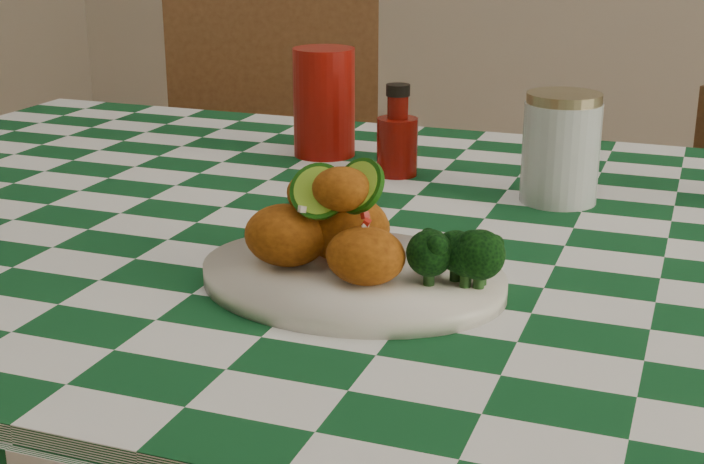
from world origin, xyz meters
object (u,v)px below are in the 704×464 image
at_px(ketchup_bottle, 397,130).
at_px(mason_jar, 561,148).
at_px(fried_chicken_pile, 346,219).
at_px(wooden_chair_left, 276,240).
at_px(plate, 352,278).
at_px(red_tumbler, 324,102).

xyz_separation_m(ketchup_bottle, mason_jar, (0.22, -0.05, 0.01)).
distance_m(fried_chicken_pile, wooden_chair_left, 1.08).
distance_m(plate, ketchup_bottle, 0.42).
relative_size(ketchup_bottle, mason_jar, 0.92).
bearing_deg(red_tumbler, wooden_chair_left, 123.59).
xyz_separation_m(plate, mason_jar, (0.14, 0.36, 0.06)).
distance_m(ketchup_bottle, wooden_chair_left, 0.73).
height_order(red_tumbler, mason_jar, red_tumbler).
height_order(fried_chicken_pile, wooden_chair_left, wooden_chair_left).
bearing_deg(mason_jar, plate, -111.35).
height_order(fried_chicken_pile, mason_jar, mason_jar).
xyz_separation_m(red_tumbler, ketchup_bottle, (0.13, -0.07, -0.02)).
bearing_deg(ketchup_bottle, fried_chicken_pile, -79.00).
height_order(mason_jar, wooden_chair_left, wooden_chair_left).
xyz_separation_m(fried_chicken_pile, wooden_chair_left, (-0.49, 0.89, -0.37)).
bearing_deg(ketchup_bottle, red_tumbler, 152.48).
bearing_deg(plate, mason_jar, 68.65).
bearing_deg(fried_chicken_pile, red_tumbler, 114.06).
bearing_deg(wooden_chair_left, red_tumbler, -80.38).
xyz_separation_m(red_tumbler, wooden_chair_left, (-0.28, 0.42, -0.38)).
relative_size(fried_chicken_pile, wooden_chair_left, 0.16).
bearing_deg(wooden_chair_left, ketchup_bottle, -73.82).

